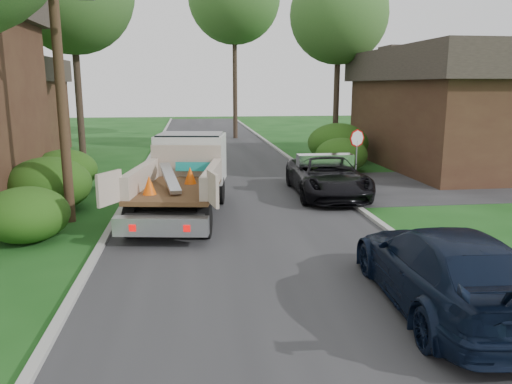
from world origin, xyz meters
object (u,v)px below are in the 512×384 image
at_px(stop_sign, 357,146).
at_px(black_pickup, 327,176).
at_px(utility_pole, 58,53).
at_px(house_right, 470,107).
at_px(tree_right_far, 339,14).
at_px(navy_suv, 445,269).
at_px(flatbed_truck, 186,171).

xyz_separation_m(stop_sign, black_pickup, (-1.60, -1.33, -1.00)).
bearing_deg(utility_pole, stop_sign, 20.62).
height_order(utility_pole, house_right, utility_pole).
relative_size(utility_pole, tree_right_far, 0.87).
bearing_deg(black_pickup, utility_pole, -160.95).
bearing_deg(black_pickup, navy_suv, -90.21).
bearing_deg(navy_suv, utility_pole, -37.46).
relative_size(flatbed_truck, navy_suv, 1.27).
bearing_deg(house_right, black_pickup, -146.05).
distance_m(black_pickup, navy_suv, 10.18).
xyz_separation_m(stop_sign, utility_pole, (-10.68, -4.02, 3.40)).
bearing_deg(stop_sign, flatbed_truck, -157.31).
bearing_deg(house_right, flatbed_truck, -151.84).
bearing_deg(black_pickup, flatbed_truck, -160.91).
height_order(stop_sign, tree_right_far, tree_right_far).
height_order(stop_sign, utility_pole, utility_pole).
xyz_separation_m(house_right, flatbed_truck, (-14.85, -7.95, -1.77)).
bearing_deg(utility_pole, flatbed_truck, 16.44).
relative_size(utility_pole, navy_suv, 1.80).
distance_m(stop_sign, house_right, 9.37).
xyz_separation_m(tree_right_far, navy_suv, (-4.39, -22.50, -7.67)).
relative_size(tree_right_far, navy_suv, 2.07).
bearing_deg(black_pickup, tree_right_far, 75.00).
bearing_deg(tree_right_far, navy_suv, -101.04).
distance_m(stop_sign, tree_right_far, 13.08).
bearing_deg(utility_pole, black_pickup, 16.50).
bearing_deg(black_pickup, stop_sign, 42.28).
xyz_separation_m(utility_pole, navy_suv, (8.59, -7.48, -4.37)).
bearing_deg(flatbed_truck, navy_suv, -51.09).
distance_m(house_right, black_pickup, 11.58).
xyz_separation_m(tree_right_far, black_pickup, (-3.90, -12.33, -7.70)).
bearing_deg(flatbed_truck, house_right, 36.99).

